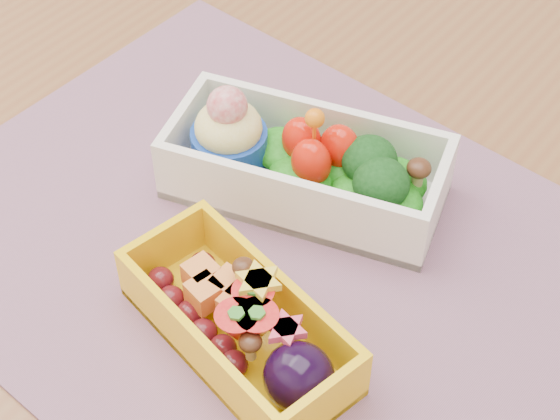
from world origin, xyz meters
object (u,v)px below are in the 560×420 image
Objects in this scene: bento_white at (304,166)px; bento_yellow at (242,324)px; table at (267,311)px; placemat at (266,251)px.

bento_white is 1.24× the size of bento_yellow.
bento_white is 0.13m from bento_yellow.
bento_yellow is at bearing -58.79° from table.
bento_yellow is (0.05, -0.12, -0.00)m from bento_white.
bento_yellow is (0.04, -0.07, 0.02)m from placemat.
table is 0.13m from bento_white.
bento_white reaches higher than table.
bento_yellow reaches higher than table.
bento_white is (0.01, 0.03, 0.13)m from table.
placemat is 0.06m from bento_white.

